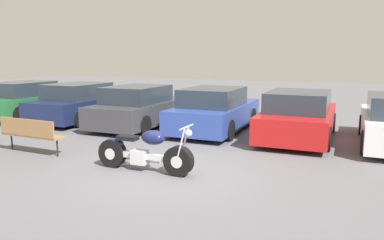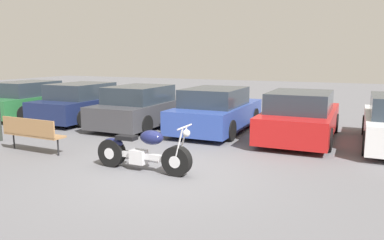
{
  "view_description": "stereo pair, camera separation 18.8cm",
  "coord_description": "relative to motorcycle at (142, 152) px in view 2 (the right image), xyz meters",
  "views": [
    {
      "loc": [
        3.38,
        -6.78,
        2.4
      ],
      "look_at": [
        -0.16,
        1.59,
        0.85
      ],
      "focal_mm": 35.0,
      "sensor_mm": 36.0,
      "label": 1
    },
    {
      "loc": [
        3.56,
        -6.7,
        2.4
      ],
      "look_at": [
        -0.16,
        1.59,
        0.85
      ],
      "focal_mm": 35.0,
      "sensor_mm": 36.0,
      "label": 2
    }
  ],
  "objects": [
    {
      "name": "park_bench",
      "position": [
        -3.31,
        0.15,
        0.13
      ],
      "size": [
        1.79,
        0.48,
        0.89
      ],
      "color": "#997047",
      "rests_on": "ground_plane"
    },
    {
      "name": "ground_plane",
      "position": [
        0.54,
        0.13,
        -0.42
      ],
      "size": [
        60.0,
        60.0,
        0.0
      ],
      "primitive_type": "plane",
      "color": "slate"
    },
    {
      "name": "parked_car_blue",
      "position": [
        -0.08,
        4.71,
        0.24
      ],
      "size": [
        1.96,
        4.26,
        1.41
      ],
      "color": "#2D479E",
      "rests_on": "ground_plane"
    },
    {
      "name": "parked_car_dark_grey",
      "position": [
        -2.74,
        4.46,
        0.24
      ],
      "size": [
        1.96,
        4.26,
        1.41
      ],
      "color": "#3D3D42",
      "rests_on": "ground_plane"
    },
    {
      "name": "parked_car_navy",
      "position": [
        -5.4,
        4.65,
        0.24
      ],
      "size": [
        1.96,
        4.26,
        1.41
      ],
      "color": "#19234C",
      "rests_on": "ground_plane"
    },
    {
      "name": "parked_car_green",
      "position": [
        -8.06,
        4.55,
        0.24
      ],
      "size": [
        1.96,
        4.26,
        1.41
      ],
      "color": "#286B38",
      "rests_on": "ground_plane"
    },
    {
      "name": "parked_car_red",
      "position": [
        2.58,
        4.56,
        0.24
      ],
      "size": [
        1.96,
        4.26,
        1.41
      ],
      "color": "red",
      "rests_on": "ground_plane"
    },
    {
      "name": "motorcycle",
      "position": [
        0.0,
        0.0,
        0.0
      ],
      "size": [
        2.22,
        0.62,
        1.04
      ],
      "color": "black",
      "rests_on": "ground_plane"
    }
  ]
}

